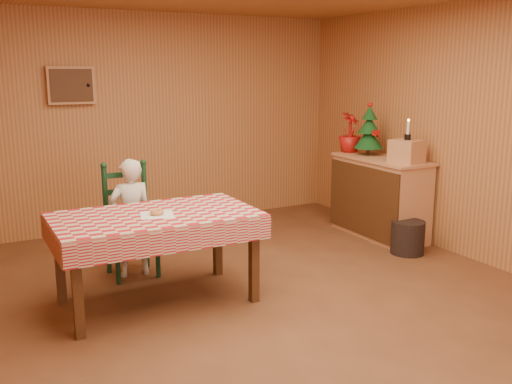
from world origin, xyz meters
TOP-DOWN VIEW (x-y plane):
  - ground at (0.00, 0.00)m, footprint 6.00×6.00m
  - cabin_walls at (-0.00, 0.53)m, footprint 5.10×6.05m
  - dining_table at (-0.73, 0.58)m, footprint 1.66×0.96m
  - ladder_chair at (-0.73, 1.37)m, footprint 0.44×0.40m
  - seated_child at (-0.73, 1.31)m, footprint 0.41×0.27m
  - napkin at (-0.73, 0.53)m, footprint 0.32×0.32m
  - donut at (-0.73, 0.53)m, footprint 0.14×0.14m
  - shelf_unit at (2.20, 1.25)m, footprint 0.54×1.24m
  - crate at (2.21, 0.85)m, footprint 0.36×0.36m
  - christmas_tree at (2.21, 1.50)m, footprint 0.34×0.34m
  - flower_arrangement at (2.16, 1.80)m, footprint 0.36×0.36m
  - candle_set at (2.21, 0.85)m, footprint 0.07×0.07m
  - storage_bin at (2.03, 0.58)m, footprint 0.46×0.46m

SIDE VIEW (x-z plane):
  - ground at x=0.00m, z-range 0.00..0.00m
  - storage_bin at x=2.03m, z-range 0.00..0.35m
  - shelf_unit at x=2.20m, z-range 0.00..0.93m
  - ladder_chair at x=-0.73m, z-range -0.04..1.04m
  - seated_child at x=-0.73m, z-range 0.00..1.12m
  - dining_table at x=-0.73m, z-range 0.30..1.07m
  - napkin at x=-0.73m, z-range 0.77..0.77m
  - donut at x=-0.73m, z-range 0.77..0.81m
  - crate at x=2.21m, z-range 0.93..1.18m
  - flower_arrangement at x=2.16m, z-range 0.93..1.41m
  - christmas_tree at x=2.21m, z-range 0.90..1.52m
  - candle_set at x=2.21m, z-range 1.13..1.36m
  - cabin_walls at x=0.00m, z-range 0.50..3.15m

